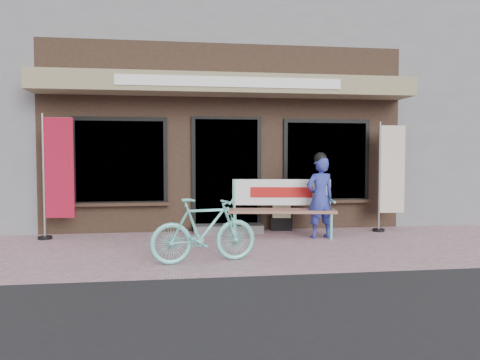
{
  "coord_description": "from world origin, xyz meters",
  "views": [
    {
      "loc": [
        -0.99,
        -6.98,
        1.46
      ],
      "look_at": [
        0.08,
        0.7,
        1.05
      ],
      "focal_mm": 35.0,
      "sensor_mm": 36.0,
      "label": 1
    }
  ],
  "objects": [
    {
      "name": "bicycle",
      "position": [
        -0.6,
        -0.68,
        0.44
      ],
      "size": [
        1.52,
        0.68,
        0.88
      ],
      "primitive_type": "imported",
      "rotation": [
        0.0,
        0.0,
        1.76
      ],
      "color": "#68CCC2",
      "rests_on": "ground"
    },
    {
      "name": "menu_stand",
      "position": [
        1.06,
        1.82,
        0.43
      ],
      "size": [
        0.42,
        0.17,
        0.83
      ],
      "rotation": [
        0.0,
        0.0,
        -0.2
      ],
      "color": "black",
      "rests_on": "ground"
    },
    {
      "name": "nobori_red",
      "position": [
        -3.02,
        1.47,
        1.13
      ],
      "size": [
        0.64,
        0.26,
        2.19
      ],
      "rotation": [
        0.0,
        0.0,
        -0.08
      ],
      "color": "gray",
      "rests_on": "ground"
    },
    {
      "name": "person",
      "position": [
        1.55,
        0.96,
        0.75
      ],
      "size": [
        0.57,
        0.43,
        1.52
      ],
      "rotation": [
        0.0,
        0.0,
        0.18
      ],
      "color": "#2A3493",
      "rests_on": "ground"
    },
    {
      "name": "storefront",
      "position": [
        0.0,
        4.96,
        2.99
      ],
      "size": [
        7.0,
        6.77,
        6.0
      ],
      "color": "black",
      "rests_on": "ground"
    },
    {
      "name": "nobori_cream",
      "position": [
        3.1,
        1.48,
        1.08
      ],
      "size": [
        0.62,
        0.24,
        2.1
      ],
      "rotation": [
        0.0,
        0.0,
        -0.05
      ],
      "color": "gray",
      "rests_on": "ground"
    },
    {
      "name": "bench",
      "position": [
        0.91,
        1.21,
        0.6
      ],
      "size": [
        1.94,
        0.79,
        1.02
      ],
      "rotation": [
        0.0,
        0.0,
        -0.17
      ],
      "color": "#68CCC2",
      "rests_on": "ground"
    },
    {
      "name": "ground",
      "position": [
        0.0,
        0.0,
        0.0
      ],
      "size": [
        70.0,
        70.0,
        0.0
      ],
      "primitive_type": "plane",
      "color": "#BD909E",
      "rests_on": "ground"
    }
  ]
}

